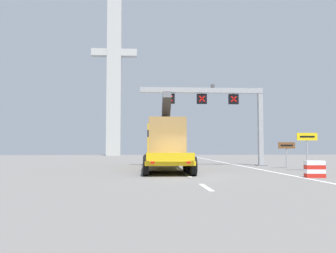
{
  "coord_description": "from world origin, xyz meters",
  "views": [
    {
      "loc": [
        -2.17,
        -20.32,
        1.62
      ],
      "look_at": [
        -0.38,
        7.41,
        3.25
      ],
      "focal_mm": 37.94,
      "sensor_mm": 36.0,
      "label": 1
    }
  ],
  "objects_px": {
    "bridge_pylon_distant": "(114,71)",
    "heavy_haul_truck_yellow": "(164,143)",
    "exit_sign_yellow": "(307,142)",
    "tourist_info_sign_brown": "(287,149)",
    "overhead_lane_gantry": "(220,103)",
    "crash_barrier_striped": "(315,169)"
  },
  "relations": [
    {
      "from": "exit_sign_yellow",
      "to": "tourist_info_sign_brown",
      "type": "xyz_separation_m",
      "value": [
        -0.24,
        3.01,
        -0.47
      ]
    },
    {
      "from": "exit_sign_yellow",
      "to": "bridge_pylon_distant",
      "type": "height_order",
      "value": "bridge_pylon_distant"
    },
    {
      "from": "exit_sign_yellow",
      "to": "tourist_info_sign_brown",
      "type": "height_order",
      "value": "exit_sign_yellow"
    },
    {
      "from": "bridge_pylon_distant",
      "to": "heavy_haul_truck_yellow",
      "type": "bearing_deg",
      "value": -79.9
    },
    {
      "from": "heavy_haul_truck_yellow",
      "to": "bridge_pylon_distant",
      "type": "distance_m",
      "value": 46.09
    },
    {
      "from": "overhead_lane_gantry",
      "to": "bridge_pylon_distant",
      "type": "distance_m",
      "value": 43.07
    },
    {
      "from": "heavy_haul_truck_yellow",
      "to": "crash_barrier_striped",
      "type": "height_order",
      "value": "heavy_haul_truck_yellow"
    },
    {
      "from": "heavy_haul_truck_yellow",
      "to": "exit_sign_yellow",
      "type": "height_order",
      "value": "heavy_haul_truck_yellow"
    },
    {
      "from": "overhead_lane_gantry",
      "to": "crash_barrier_striped",
      "type": "xyz_separation_m",
      "value": [
        2.5,
        -12.33,
        -5.07
      ]
    },
    {
      "from": "heavy_haul_truck_yellow",
      "to": "crash_barrier_striped",
      "type": "relative_size",
      "value": 13.53
    },
    {
      "from": "overhead_lane_gantry",
      "to": "crash_barrier_striped",
      "type": "relative_size",
      "value": 10.72
    },
    {
      "from": "tourist_info_sign_brown",
      "to": "crash_barrier_striped",
      "type": "bearing_deg",
      "value": -102.88
    },
    {
      "from": "tourist_info_sign_brown",
      "to": "bridge_pylon_distant",
      "type": "distance_m",
      "value": 49.14
    },
    {
      "from": "heavy_haul_truck_yellow",
      "to": "exit_sign_yellow",
      "type": "bearing_deg",
      "value": -19.44
    },
    {
      "from": "overhead_lane_gantry",
      "to": "bridge_pylon_distant",
      "type": "xyz_separation_m",
      "value": [
        -12.77,
        39.53,
        11.36
      ]
    },
    {
      "from": "bridge_pylon_distant",
      "to": "tourist_info_sign_brown",
      "type": "bearing_deg",
      "value": -68.37
    },
    {
      "from": "crash_barrier_striped",
      "to": "bridge_pylon_distant",
      "type": "relative_size",
      "value": 0.03
    },
    {
      "from": "overhead_lane_gantry",
      "to": "exit_sign_yellow",
      "type": "height_order",
      "value": "overhead_lane_gantry"
    },
    {
      "from": "exit_sign_yellow",
      "to": "bridge_pylon_distant",
      "type": "bearing_deg",
      "value": 110.61
    },
    {
      "from": "overhead_lane_gantry",
      "to": "tourist_info_sign_brown",
      "type": "bearing_deg",
      "value": -41.01
    },
    {
      "from": "exit_sign_yellow",
      "to": "tourist_info_sign_brown",
      "type": "distance_m",
      "value": 3.06
    },
    {
      "from": "overhead_lane_gantry",
      "to": "tourist_info_sign_brown",
      "type": "xyz_separation_m",
      "value": [
        4.44,
        -3.86,
        -4.0
      ]
    }
  ]
}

